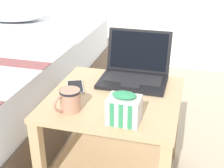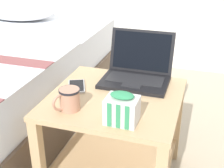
{
  "view_description": "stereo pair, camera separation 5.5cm",
  "coord_description": "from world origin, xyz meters",
  "px_view_note": "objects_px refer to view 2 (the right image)",
  "views": [
    {
      "loc": [
        0.32,
        -1.21,
        1.13
      ],
      "look_at": [
        0.0,
        -0.04,
        0.55
      ],
      "focal_mm": 50.0,
      "sensor_mm": 36.0,
      "label": 1
    },
    {
      "loc": [
        0.37,
        -1.2,
        1.13
      ],
      "look_at": [
        0.0,
        -0.04,
        0.55
      ],
      "focal_mm": 50.0,
      "sensor_mm": 36.0,
      "label": 2
    }
  ],
  "objects_px": {
    "laptop": "(137,72)",
    "snack_bag": "(122,109)",
    "cell_phone": "(77,86)",
    "mug_front_left": "(69,98)"
  },
  "relations": [
    {
      "from": "laptop",
      "to": "snack_bag",
      "type": "relative_size",
      "value": 2.53
    },
    {
      "from": "laptop",
      "to": "cell_phone",
      "type": "relative_size",
      "value": 2.07
    },
    {
      "from": "laptop",
      "to": "snack_bag",
      "type": "bearing_deg",
      "value": -84.61
    },
    {
      "from": "laptop",
      "to": "cell_phone",
      "type": "bearing_deg",
      "value": -146.89
    },
    {
      "from": "mug_front_left",
      "to": "snack_bag",
      "type": "xyz_separation_m",
      "value": [
        0.23,
        -0.03,
        0.01
      ]
    },
    {
      "from": "mug_front_left",
      "to": "snack_bag",
      "type": "bearing_deg",
      "value": -6.45
    },
    {
      "from": "snack_bag",
      "to": "cell_phone",
      "type": "bearing_deg",
      "value": 141.62
    },
    {
      "from": "laptop",
      "to": "mug_front_left",
      "type": "height_order",
      "value": "laptop"
    },
    {
      "from": "laptop",
      "to": "mug_front_left",
      "type": "bearing_deg",
      "value": -117.89
    },
    {
      "from": "laptop",
      "to": "cell_phone",
      "type": "distance_m",
      "value": 0.31
    }
  ]
}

